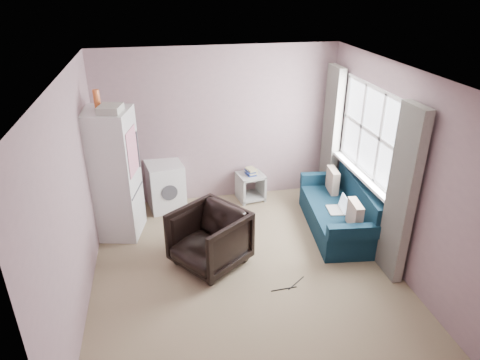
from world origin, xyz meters
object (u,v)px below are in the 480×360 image
(washing_machine, at_px, (166,185))
(fridge, at_px, (113,174))
(armchair, at_px, (209,236))
(sofa, at_px, (341,212))
(side_table, at_px, (251,185))

(washing_machine, bearing_deg, fridge, -149.10)
(armchair, distance_m, sofa, 2.07)
(side_table, bearing_deg, fridge, -163.20)
(fridge, bearing_deg, side_table, 29.36)
(armchair, relative_size, side_table, 1.50)
(side_table, height_order, sofa, sofa)
(armchair, distance_m, washing_machine, 1.71)
(fridge, distance_m, washing_machine, 1.09)
(washing_machine, bearing_deg, armchair, -83.82)
(fridge, bearing_deg, sofa, 2.84)
(side_table, relative_size, sofa, 0.31)
(washing_machine, bearing_deg, sofa, -35.71)
(fridge, height_order, side_table, fridge)
(armchair, relative_size, washing_machine, 1.10)
(washing_machine, relative_size, sofa, 0.43)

